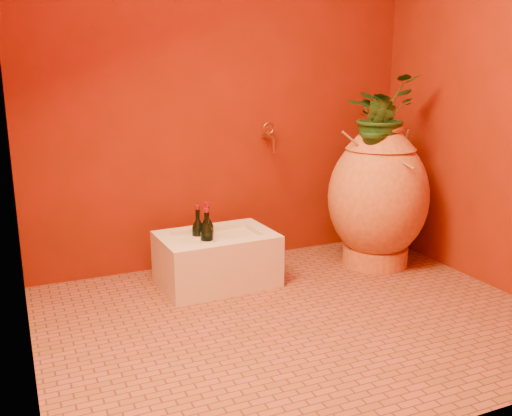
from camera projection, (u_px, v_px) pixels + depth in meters
name	position (u px, v px, depth m)	size (l,w,h in m)	color
floor	(296.00, 319.00, 2.90)	(2.50, 2.50, 0.00)	brown
wall_back	(224.00, 65.00, 3.48)	(2.50, 0.02, 2.50)	#611C05
wall_left	(2.00, 67.00, 2.10)	(0.02, 2.00, 2.50)	#611C05
wall_right	(505.00, 66.00, 3.08)	(0.02, 2.00, 2.50)	#611C05
amphora	(378.00, 196.00, 3.59)	(0.73, 0.73, 0.90)	orange
stone_basin	(217.00, 260.00, 3.33)	(0.68, 0.47, 0.31)	beige
wine_bottle_a	(198.00, 237.00, 3.33)	(0.07, 0.07, 0.30)	black
wine_bottle_b	(207.00, 242.00, 3.22)	(0.08, 0.08, 0.31)	black
wine_bottle_c	(207.00, 237.00, 3.32)	(0.08, 0.08, 0.32)	black
wall_tap	(270.00, 136.00, 3.61)	(0.08, 0.17, 0.18)	#965C22
plant_main	(381.00, 114.00, 3.47)	(0.43, 0.38, 0.48)	#1A4318
plant_side	(378.00, 128.00, 3.38)	(0.20, 0.16, 0.37)	#1A4318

